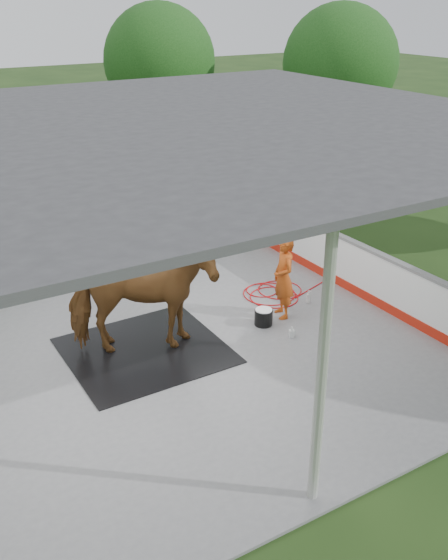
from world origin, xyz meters
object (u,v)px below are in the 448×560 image
handler (284,277)px  wash_bucket (264,317)px  dasher_board (345,264)px  horse (142,296)px

handler → wash_bucket: 0.87m
wash_bucket → dasher_board: bearing=12.2°
dasher_board → handler: size_ratio=4.70×
horse → wash_bucket: bearing=-76.6°
horse → handler: (2.96, -0.17, -0.26)m
handler → wash_bucket: bearing=-63.5°
horse → wash_bucket: (2.42, -0.28, -0.94)m
horse → handler: bearing=-73.2°
wash_bucket → horse: bearing=173.3°
horse → dasher_board: bearing=-66.8°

